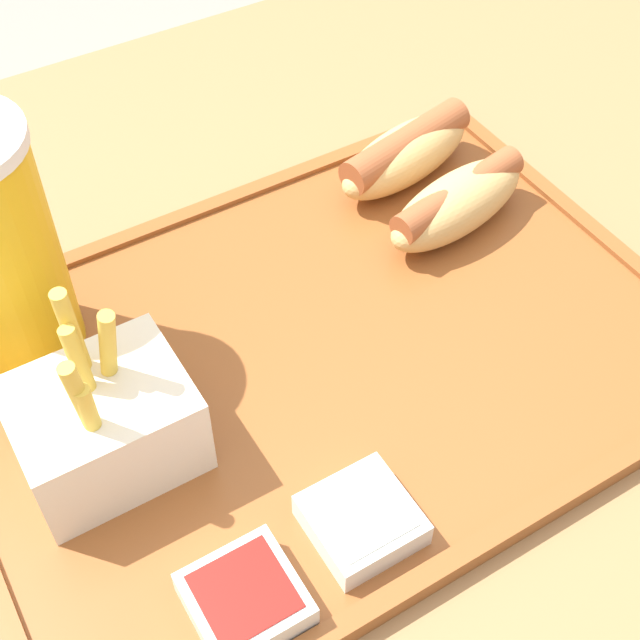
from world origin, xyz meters
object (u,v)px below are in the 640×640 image
(fries_carton, at_px, (104,423))
(sauce_cup_mayo, at_px, (361,519))
(hot_dog_near, at_px, (457,202))
(sauce_cup_ketchup, at_px, (245,599))
(hot_dog_far, at_px, (405,153))

(fries_carton, bearing_deg, sauce_cup_mayo, -49.46)
(hot_dog_near, distance_m, sauce_cup_ketchup, 0.31)
(fries_carton, relative_size, sauce_cup_ketchup, 2.18)
(fries_carton, bearing_deg, hot_dog_far, 22.75)
(hot_dog_near, distance_m, fries_carton, 0.29)
(hot_dog_near, distance_m, sauce_cup_mayo, 0.25)
(hot_dog_near, bearing_deg, hot_dog_far, 90.00)
(hot_dog_far, distance_m, sauce_cup_ketchup, 0.35)
(sauce_cup_ketchup, bearing_deg, sauce_cup_mayo, 5.63)
(hot_dog_far, height_order, sauce_cup_mayo, hot_dog_far)
(hot_dog_far, height_order, sauce_cup_ketchup, hot_dog_far)
(sauce_cup_mayo, height_order, sauce_cup_ketchup, same)
(sauce_cup_ketchup, bearing_deg, hot_dog_near, 33.79)
(hot_dog_near, relative_size, fries_carton, 1.10)
(sauce_cup_ketchup, bearing_deg, hot_dog_far, 42.41)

